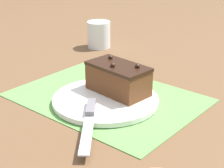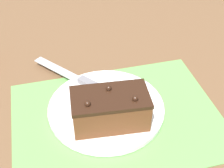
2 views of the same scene
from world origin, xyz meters
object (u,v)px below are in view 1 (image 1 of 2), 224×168
cake_plate (105,100)px  chocolate_cake (118,78)px  serving_knife (90,116)px  drinking_glass (99,35)px

cake_plate → chocolate_cake: size_ratio=1.58×
serving_knife → drinking_glass: drinking_glass is taller
chocolate_cake → drinking_glass: 0.44m
cake_plate → serving_knife: (0.04, -0.10, 0.01)m
cake_plate → chocolate_cake: chocolate_cake is taller
drinking_glass → chocolate_cake: bearing=-41.9°
serving_knife → drinking_glass: (-0.37, 0.44, 0.03)m
chocolate_cake → serving_knife: (0.04, -0.15, -0.03)m
cake_plate → serving_knife: bearing=-67.5°
serving_knife → cake_plate: bearing=-106.3°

